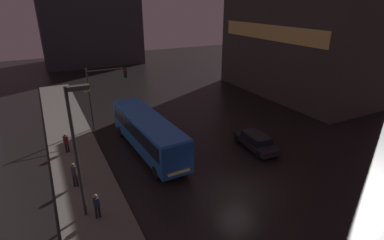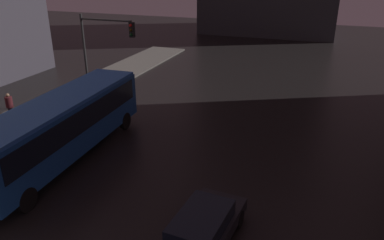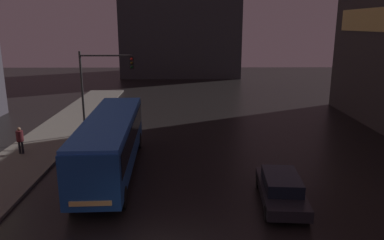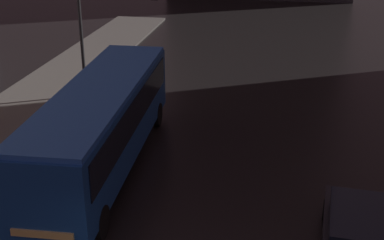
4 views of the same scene
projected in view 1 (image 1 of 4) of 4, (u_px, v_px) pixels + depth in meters
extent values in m
plane|color=black|center=(238.00, 192.00, 20.21)|extent=(120.00, 120.00, 0.00)
cube|color=#56514C|center=(77.00, 157.00, 24.60)|extent=(4.00, 48.00, 0.15)
cube|color=#383333|center=(302.00, 13.00, 37.81)|extent=(10.00, 20.87, 20.93)
cube|color=#EAC66B|center=(270.00, 32.00, 36.52)|extent=(0.24, 17.74, 1.80)
cube|color=#EAC66B|center=(133.00, 15.00, 62.01)|extent=(0.24, 10.20, 1.80)
cube|color=#194793|center=(148.00, 133.00, 24.94)|extent=(2.94, 11.28, 2.44)
cube|color=black|center=(147.00, 127.00, 24.76)|extent=(2.96, 10.39, 1.10)
cube|color=blue|center=(147.00, 118.00, 24.45)|extent=(2.88, 11.05, 0.16)
cube|color=#F4CC72|center=(179.00, 172.00, 20.73)|extent=(1.72, 0.17, 0.20)
cylinder|color=black|center=(184.00, 165.00, 22.56)|extent=(0.29, 1.01, 1.00)
cylinder|color=black|center=(156.00, 173.00, 21.52)|extent=(0.29, 1.01, 1.00)
cylinder|color=black|center=(143.00, 127.00, 29.30)|extent=(0.29, 1.01, 1.00)
cylinder|color=black|center=(121.00, 131.00, 28.26)|extent=(0.29, 1.01, 1.00)
cube|color=black|center=(256.00, 143.00, 25.88)|extent=(2.17, 4.83, 0.50)
cube|color=black|center=(256.00, 137.00, 25.68)|extent=(1.74, 2.70, 0.56)
cylinder|color=black|center=(275.00, 152.00, 24.85)|extent=(0.25, 0.65, 0.64)
cylinder|color=black|center=(259.00, 156.00, 24.25)|extent=(0.25, 0.65, 0.64)
cylinder|color=black|center=(253.00, 136.00, 27.68)|extent=(0.25, 0.65, 0.64)
cylinder|color=black|center=(237.00, 139.00, 27.08)|extent=(0.25, 0.65, 0.64)
cylinder|color=black|center=(96.00, 213.00, 17.46)|extent=(0.14, 0.14, 0.77)
cylinder|color=black|center=(99.00, 212.00, 17.54)|extent=(0.14, 0.14, 0.77)
cylinder|color=#1E283D|center=(96.00, 202.00, 17.23)|extent=(0.52, 0.52, 0.64)
sphere|color=#8C664C|center=(95.00, 196.00, 17.07)|extent=(0.22, 0.22, 0.22)
cylinder|color=black|center=(74.00, 181.00, 20.40)|extent=(0.14, 0.14, 0.87)
cylinder|color=black|center=(77.00, 180.00, 20.47)|extent=(0.14, 0.14, 0.87)
cylinder|color=#333338|center=(74.00, 171.00, 20.14)|extent=(0.37, 0.37, 0.72)
sphere|color=#8C664C|center=(73.00, 165.00, 19.96)|extent=(0.22, 0.22, 0.22)
cylinder|color=black|center=(66.00, 148.00, 25.00)|extent=(0.14, 0.14, 0.80)
cylinder|color=black|center=(68.00, 147.00, 25.08)|extent=(0.14, 0.14, 0.80)
cylinder|color=#4C191E|center=(66.00, 140.00, 24.76)|extent=(0.60, 0.60, 0.67)
sphere|color=#8C664C|center=(65.00, 135.00, 24.60)|extent=(0.22, 0.22, 0.22)
cylinder|color=#2D2D2D|center=(90.00, 100.00, 28.71)|extent=(0.16, 0.16, 6.16)
cylinder|color=#2D2D2D|center=(106.00, 70.00, 28.43)|extent=(3.61, 0.12, 0.12)
cube|color=black|center=(125.00, 73.00, 29.38)|extent=(0.30, 0.24, 0.90)
sphere|color=red|center=(125.00, 70.00, 29.16)|extent=(0.18, 0.18, 0.18)
sphere|color=#3B2B07|center=(125.00, 73.00, 29.27)|extent=(0.18, 0.18, 0.18)
sphere|color=black|center=(126.00, 76.00, 29.37)|extent=(0.18, 0.18, 0.18)
cylinder|color=#2D2D2D|center=(76.00, 156.00, 16.41)|extent=(0.18, 0.18, 7.91)
cube|color=#383838|center=(78.00, 88.00, 15.23)|extent=(1.10, 0.36, 0.24)
sphere|color=#F4CC72|center=(87.00, 90.00, 15.46)|extent=(0.32, 0.32, 0.32)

